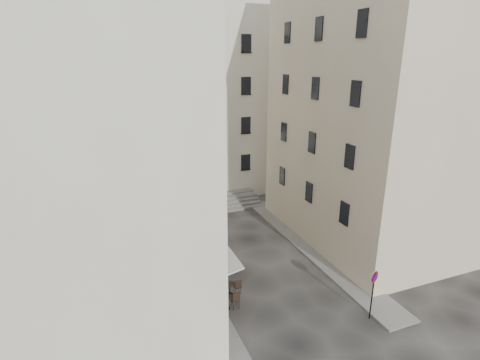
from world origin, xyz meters
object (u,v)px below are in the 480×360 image
bistro_table_a (226,301)px  bistro_table_b (229,288)px  no_parking_sign (374,286)px  pedestrian (208,249)px

bistro_table_a → bistro_table_b: size_ratio=1.08×
no_parking_sign → bistro_table_b: bearing=123.3°
bistro_table_a → bistro_table_b: (0.60, 1.14, -0.04)m
pedestrian → bistro_table_a: bearing=50.1°
no_parking_sign → pedestrian: 10.52m
bistro_table_b → pedestrian: bearing=91.0°
bistro_table_a → bistro_table_b: bistro_table_a is taller
pedestrian → bistro_table_b: bearing=57.1°
bistro_table_a → pedestrian: size_ratio=0.73×
no_parking_sign → bistro_table_a: bearing=133.1°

